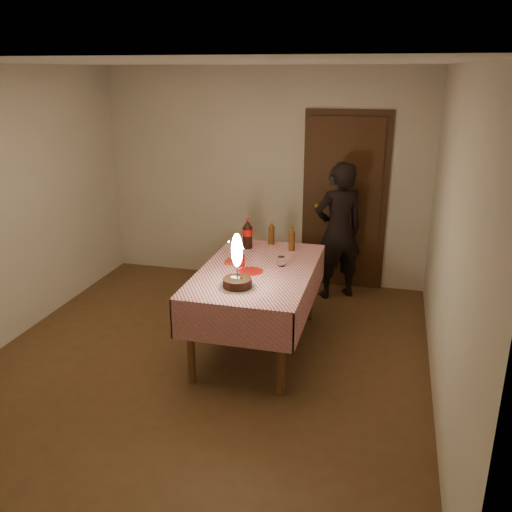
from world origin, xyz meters
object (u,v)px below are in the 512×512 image
clear_cup (281,261)px  amber_bottle_right (292,239)px  dining_table (257,279)px  photographer (338,231)px  amber_bottle_left (271,233)px  cola_bottle (247,234)px  birthday_cake (237,273)px  red_plate (251,271)px  red_cup (241,261)px

clear_cup → amber_bottle_right: size_ratio=0.35×
dining_table → photographer: 1.57m
amber_bottle_left → clear_cup: bearing=-69.2°
cola_bottle → clear_cup: bearing=-44.3°
birthday_cake → clear_cup: 0.66m
birthday_cake → photographer: bearing=71.8°
birthday_cake → amber_bottle_right: (0.26, 1.08, -0.01)m
red_plate → dining_table: bearing=66.8°
dining_table → clear_cup: (0.20, 0.13, 0.15)m
dining_table → clear_cup: 0.28m
red_plate → clear_cup: bearing=42.6°
amber_bottle_left → photographer: bearing=47.9°
dining_table → cola_bottle: (-0.25, 0.56, 0.26)m
cola_bottle → red_plate: bearing=-72.3°
red_cup → photographer: (0.75, 1.43, -0.06)m
birthday_cake → cola_bottle: 1.06m
clear_cup → cola_bottle: size_ratio=0.28×
clear_cup → amber_bottle_right: amber_bottle_right is taller
red_plate → cola_bottle: size_ratio=0.69×
amber_bottle_left → birthday_cake: bearing=-90.4°
photographer → red_plate: bearing=-112.0°
red_cup → photographer: size_ratio=0.06×
cola_bottle → amber_bottle_right: 0.46m
cola_bottle → amber_bottle_right: (0.45, 0.04, -0.03)m
birthday_cake → cola_bottle: (-0.20, 1.04, 0.02)m
dining_table → photographer: (0.58, 1.45, 0.10)m
cola_bottle → birthday_cake: bearing=-79.3°
birthday_cake → red_plate: (0.01, 0.39, -0.13)m
photographer → amber_bottle_right: bearing=-114.0°
cola_bottle → amber_bottle_left: bearing=43.5°
birthday_cake → clear_cup: bearing=67.7°
red_cup → amber_bottle_right: (0.37, 0.58, 0.07)m
clear_cup → amber_bottle_right: (0.01, 0.48, 0.07)m
red_plate → amber_bottle_right: amber_bottle_right is taller
birthday_cake → amber_bottle_left: (0.01, 1.24, -0.01)m
birthday_cake → photographer: size_ratio=0.30×
red_cup → clear_cup: bearing=15.3°
red_plate → photographer: size_ratio=0.14×
amber_bottle_right → photographer: size_ratio=0.16×
amber_bottle_right → cola_bottle: bearing=-175.1°
amber_bottle_right → red_cup: bearing=-123.0°
red_cup → photographer: 1.61m
red_cup → amber_bottle_left: bearing=80.2°
red_plate → red_cup: 0.18m
dining_table → photographer: bearing=68.1°
cola_bottle → amber_bottle_left: size_ratio=1.25×
dining_table → amber_bottle_right: (0.21, 0.60, 0.23)m
dining_table → cola_bottle: cola_bottle is taller
dining_table → red_cup: bearing=170.9°
amber_bottle_right → amber_bottle_left: bearing=147.7°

